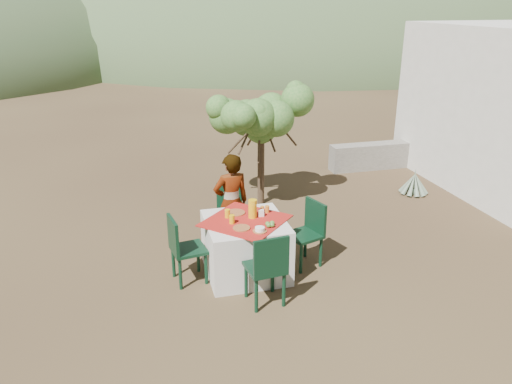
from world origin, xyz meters
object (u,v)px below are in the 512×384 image
chair_right (309,230)px  shrub_tree (264,122)px  agave (414,184)px  chair_left (183,247)px  person (231,203)px  chair_far (229,209)px  table (246,247)px  juice_pitcher (253,209)px  chair_near (267,267)px

chair_right → shrub_tree: bearing=161.7°
shrub_tree → agave: (2.84, -0.31, -1.28)m
chair_left → person: person is taller
chair_far → agave: size_ratio=1.47×
table → chair_far: size_ratio=1.56×
person → shrub_tree: size_ratio=0.77×
chair_right → shrub_tree: 2.52m
chair_far → shrub_tree: (0.88, 1.24, 1.01)m
person → chair_right: bearing=133.9°
chair_right → chair_left: bearing=-106.4°
shrub_tree → agave: bearing=-6.3°
chair_far → chair_left: (-0.83, -1.14, 0.04)m
agave → chair_right: bearing=-144.8°
table → shrub_tree: size_ratio=0.70×
chair_right → agave: chair_right is taller
chair_left → juice_pitcher: bearing=-93.8°
chair_right → shrub_tree: size_ratio=0.48×
person → shrub_tree: 2.02m
table → chair_left: 0.83m
person → chair_left: bearing=34.2°
chair_far → chair_right: 1.40m
chair_left → chair_right: size_ratio=1.00×
chair_left → juice_pitcher: juice_pitcher is taller
chair_far → shrub_tree: 1.82m
chair_far → person: person is taller
chair_left → agave: bearing=-74.6°
table → chair_far: bearing=89.9°
chair_near → chair_right: chair_near is taller
chair_near → shrub_tree: (0.82, 3.16, 0.96)m
shrub_tree → agave: 3.13m
chair_left → shrub_tree: 3.08m
chair_near → person: person is taller
table → person: size_ratio=0.90×
chair_near → person: bearing=-92.5°
chair_right → chair_far: bearing=-159.2°
chair_far → shrub_tree: size_ratio=0.45×
chair_left → person: (0.79, 0.74, 0.22)m
chair_left → chair_near: bearing=-140.3°
table → chair_near: chair_near is taller
chair_left → chair_far: bearing=-44.9°
table → chair_right: bearing=2.1°
table → chair_left: size_ratio=1.45×
shrub_tree → agave: size_ratio=3.28×
chair_far → person: (-0.04, -0.39, 0.26)m
chair_far → chair_near: size_ratio=0.90×
table → agave: (3.73, 2.04, -0.19)m
person → juice_pitcher: person is taller
chair_far → agave: chair_far is taller
chair_near → shrub_tree: size_ratio=0.50×
table → juice_pitcher: juice_pitcher is taller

